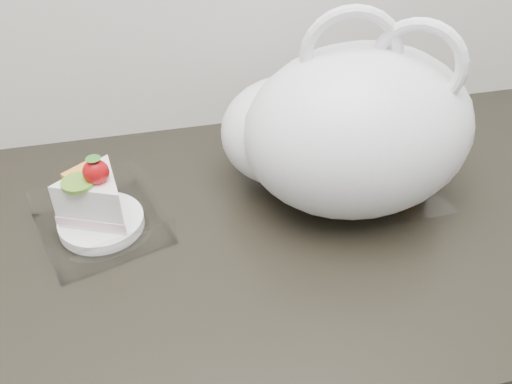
# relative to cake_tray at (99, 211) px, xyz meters

# --- Properties ---
(cake_tray) EXTENTS (0.22, 0.22, 0.14)m
(cake_tray) POSITION_rel_cake_tray_xyz_m (0.00, 0.00, 0.00)
(cake_tray) COLOR white
(cake_tray) RESTS_ON counter
(mooncake_wrap) EXTENTS (0.14, 0.13, 0.03)m
(mooncake_wrap) POSITION_rel_cake_tray_xyz_m (0.47, -0.02, -0.02)
(mooncake_wrap) COLOR white
(mooncake_wrap) RESTS_ON counter
(plastic_bag) EXTENTS (0.43, 0.38, 0.32)m
(plastic_bag) POSITION_rel_cake_tray_xyz_m (0.37, 0.00, 0.09)
(plastic_bag) COLOR white
(plastic_bag) RESTS_ON counter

